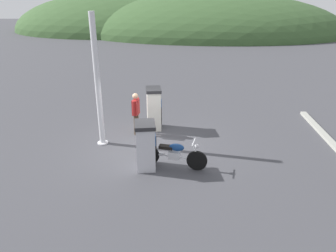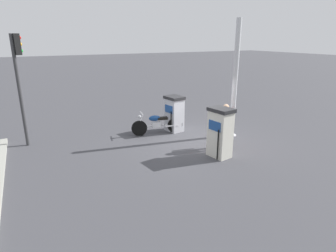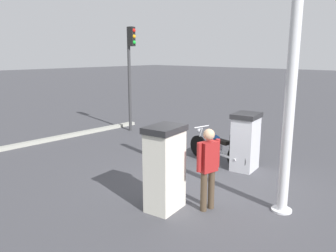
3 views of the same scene
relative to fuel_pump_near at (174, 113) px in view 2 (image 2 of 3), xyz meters
The scene contains 7 objects.
ground_plane 1.76m from the fuel_pump_near, 93.12° to the left, with size 120.00×120.00×0.00m, color #424247.
fuel_pump_near is the anchor object (origin of this frame).
fuel_pump_far 3.17m from the fuel_pump_near, 90.00° to the left, with size 0.69×0.89×1.70m.
motorcycle_near_pump 0.94m from the fuel_pump_near, ahead, with size 2.16×0.74×0.96m.
attendant_person 2.70m from the fuel_pump_near, 103.93° to the left, with size 0.27×0.58×1.65m.
roadside_traffic_light 6.12m from the fuel_pump_near, 10.92° to the right, with size 0.40×0.29×4.05m.
canopy_support_pole 2.86m from the fuel_pump_near, 136.74° to the left, with size 0.40×0.40×4.62m.
Camera 2 is at (5.87, 8.73, 3.92)m, focal length 30.30 mm.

